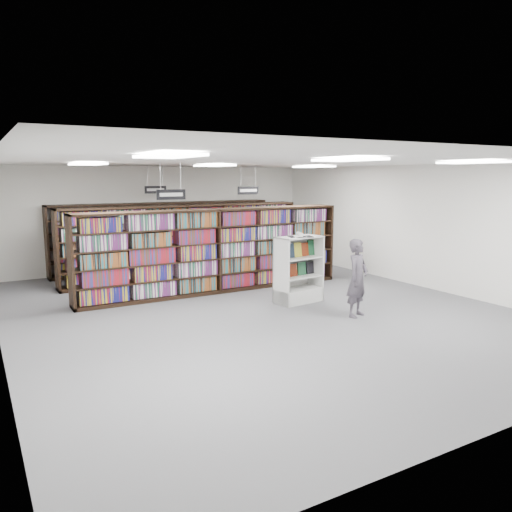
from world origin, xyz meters
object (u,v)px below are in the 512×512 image
bookshelf_row_near (215,251)px  endcap_display (297,280)px  open_book (300,235)px  shopper (358,278)px

bookshelf_row_near → endcap_display: size_ratio=4.55×
endcap_display → open_book: 1.07m
bookshelf_row_near → shopper: (1.59, -3.51, -0.24)m
open_book → shopper: open_book is taller
bookshelf_row_near → shopper: bearing=-65.6°
open_book → shopper: (0.40, -1.51, -0.76)m
endcap_display → open_book: bearing=-109.2°
endcap_display → open_book: size_ratio=2.54×
bookshelf_row_near → endcap_display: bookshelf_row_near is taller
open_book → shopper: bearing=-56.7°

